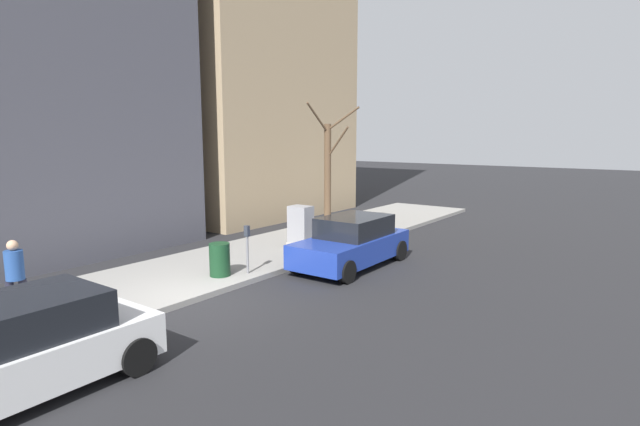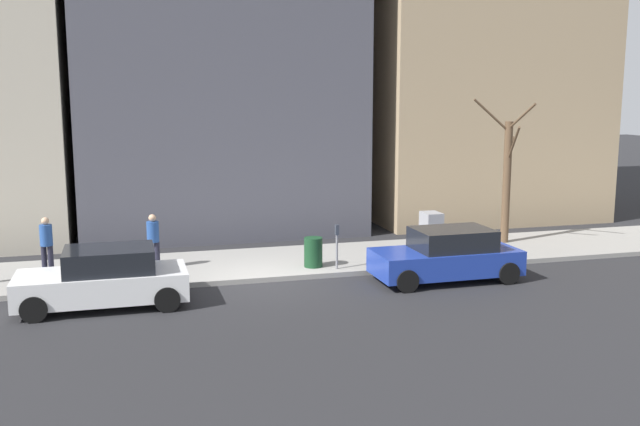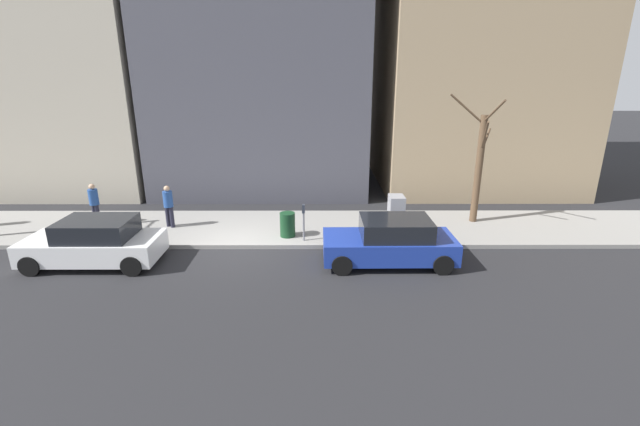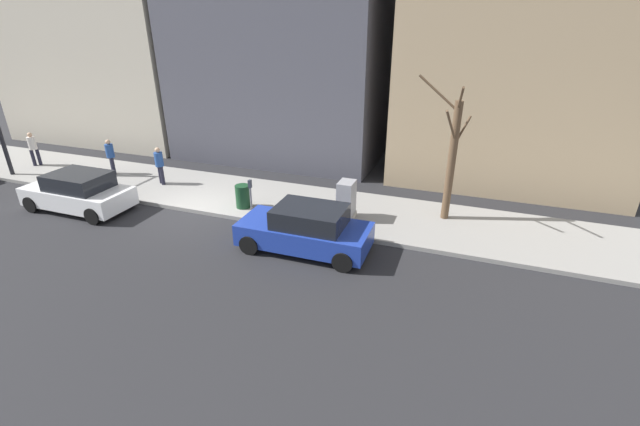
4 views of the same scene
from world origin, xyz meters
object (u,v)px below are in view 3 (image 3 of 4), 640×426
at_px(parked_car_white, 95,243).
at_px(utility_box, 396,215).
at_px(pedestrian_midblock, 94,202).
at_px(trash_bin, 288,225).
at_px(pedestrian_near_meter, 168,204).
at_px(bare_tree, 479,165).
at_px(parked_car_blue, 390,242).
at_px(parking_meter, 304,219).

relative_size(parked_car_white, utility_box, 2.94).
bearing_deg(pedestrian_midblock, trash_bin, -153.59).
xyz_separation_m(pedestrian_near_meter, pedestrian_midblock, (0.30, 3.03, 0.00)).
height_order(bare_tree, pedestrian_midblock, bare_tree).
distance_m(parked_car_blue, bare_tree, 5.72).
height_order(parked_car_blue, pedestrian_midblock, pedestrian_midblock).
bearing_deg(pedestrian_midblock, pedestrian_near_meter, -149.35).
relative_size(utility_box, bare_tree, 0.28).
xyz_separation_m(utility_box, trash_bin, (-0.40, 4.05, -0.25)).
xyz_separation_m(parking_meter, pedestrian_near_meter, (1.49, 5.30, 0.11)).
xyz_separation_m(parked_car_blue, parking_meter, (1.60, 2.85, 0.24)).
bearing_deg(bare_tree, parked_car_blue, 133.02).
distance_m(parking_meter, bare_tree, 7.31).
relative_size(parking_meter, pedestrian_near_meter, 0.81).
xyz_separation_m(parked_car_blue, bare_tree, (3.72, -3.99, 1.74)).
xyz_separation_m(parking_meter, bare_tree, (2.12, -6.84, 1.50)).
relative_size(trash_bin, pedestrian_near_meter, 0.54).
relative_size(parked_car_white, pedestrian_near_meter, 2.53).
height_order(utility_box, pedestrian_midblock, pedestrian_midblock).
height_order(bare_tree, trash_bin, bare_tree).
distance_m(parked_car_blue, trash_bin, 4.03).
bearing_deg(trash_bin, bare_tree, -77.38).
bearing_deg(pedestrian_midblock, bare_tree, -142.50).
bearing_deg(parked_car_blue, parking_meter, 60.13).
bearing_deg(pedestrian_near_meter, pedestrian_midblock, -154.41).
bearing_deg(pedestrian_near_meter, parked_car_white, -82.04).
xyz_separation_m(parked_car_blue, trash_bin, (2.05, 3.46, -0.14)).
height_order(parking_meter, utility_box, utility_box).
relative_size(parked_car_blue, pedestrian_near_meter, 2.54).
xyz_separation_m(parked_car_white, pedestrian_near_meter, (3.15, -1.35, 0.35)).
relative_size(utility_box, pedestrian_midblock, 0.86).
height_order(trash_bin, pedestrian_midblock, pedestrian_midblock).
bearing_deg(trash_bin, pedestrian_near_meter, 77.47).
bearing_deg(parked_car_blue, pedestrian_midblock, 72.62).
bearing_deg(parked_car_white, parked_car_blue, -89.60).
bearing_deg(pedestrian_near_meter, utility_box, 27.00).
bearing_deg(parking_meter, trash_bin, 53.63).
height_order(parked_car_blue, parking_meter, parked_car_blue).
relative_size(parked_car_white, bare_tree, 0.83).
relative_size(parking_meter, bare_tree, 0.27).
bearing_deg(utility_box, trash_bin, 95.64).
distance_m(parking_meter, pedestrian_midblock, 8.51).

